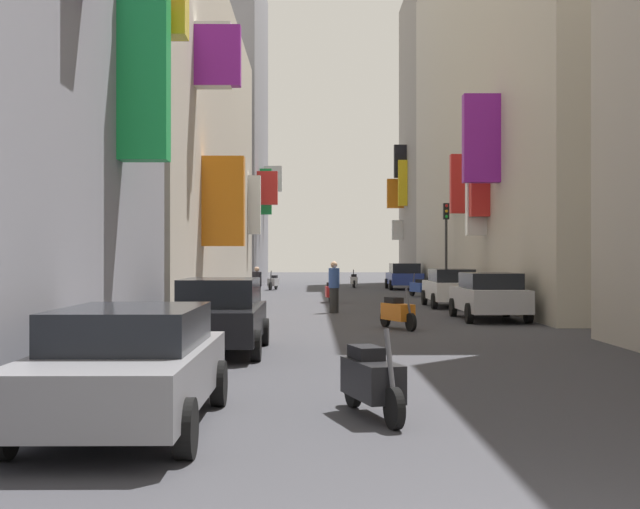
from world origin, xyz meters
TOP-DOWN VIEW (x-y plane):
  - ground_plane at (0.00, 30.00)m, footprint 140.00×140.00m
  - building_left_mid_b at (-7.99, 28.83)m, footprint 7.30×27.04m
  - building_left_far at (-7.99, 52.27)m, footprint 7.25×15.44m
  - building_right_mid_b at (7.99, 33.93)m, footprint 7.30×30.81m
  - building_right_mid_c at (7.99, 54.68)m, footprint 7.20×10.65m
  - parked_car_white at (3.71, 28.28)m, footprint 1.85×4.16m
  - parked_car_black at (-3.58, 12.88)m, footprint 1.88×4.35m
  - parked_car_blue at (3.85, 45.90)m, footprint 2.03×4.25m
  - parked_car_grey at (-3.80, 5.28)m, footprint 1.94×4.41m
  - parked_car_silver at (3.81, 21.63)m, footprint 1.92×4.27m
  - scooter_red at (-0.86, 31.55)m, footprint 0.48×1.87m
  - scooter_orange at (0.63, 18.40)m, footprint 0.85×1.90m
  - scooter_white at (0.97, 48.68)m, footprint 0.45×1.93m
  - scooter_black at (-0.96, 5.89)m, footprint 0.74×1.93m
  - scooter_blue at (3.55, 36.69)m, footprint 0.80×1.90m
  - scooter_silver at (-3.94, 45.16)m, footprint 0.65×1.87m
  - pedestrian_crossing at (-3.90, 29.73)m, footprint 0.43×0.43m
  - pedestrian_near_left at (-0.91, 24.92)m, footprint 0.46×0.46m
  - traffic_light_near_corner at (4.55, 34.59)m, footprint 0.26×0.34m

SIDE VIEW (x-z plane):
  - ground_plane at x=0.00m, z-range 0.00..0.00m
  - scooter_red at x=-0.86m, z-range -0.10..1.03m
  - scooter_silver at x=-3.94m, z-range -0.10..1.03m
  - scooter_white at x=0.97m, z-range -0.10..1.03m
  - scooter_blue at x=3.55m, z-range -0.10..1.03m
  - scooter_black at x=-0.96m, z-range -0.10..1.03m
  - scooter_orange at x=0.63m, z-range -0.10..1.03m
  - parked_car_grey at x=-3.80m, z-range 0.05..1.42m
  - pedestrian_crossing at x=-3.90m, z-range -0.01..1.54m
  - parked_car_silver at x=3.81m, z-range 0.04..1.51m
  - parked_car_white at x=3.71m, z-range 0.04..1.52m
  - parked_car_black at x=-3.58m, z-range 0.03..1.54m
  - parked_car_blue at x=3.85m, z-range 0.03..1.58m
  - pedestrian_near_left at x=-0.91m, z-range 0.00..1.80m
  - traffic_light_near_corner at x=4.55m, z-range 0.79..5.22m
  - building_left_mid_b at x=-7.99m, z-range 0.00..12.32m
  - building_right_mid_b at x=7.99m, z-range -0.01..18.20m
  - building_right_mid_c at x=7.99m, z-range -0.01..20.64m
  - building_left_far at x=-7.99m, z-range -0.01..21.16m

